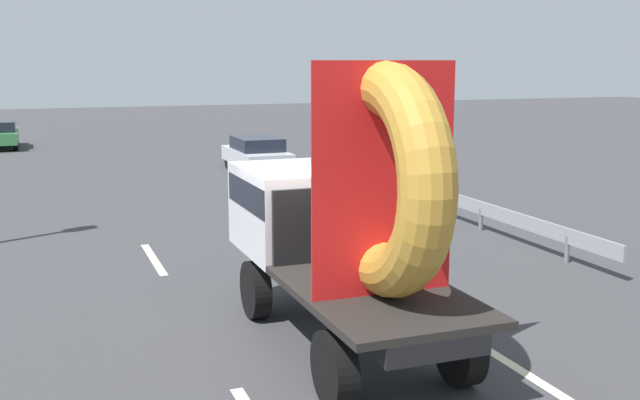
# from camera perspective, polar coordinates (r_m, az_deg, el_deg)

# --- Properties ---
(ground_plane) EXTENTS (120.00, 120.00, 0.00)m
(ground_plane) POSITION_cam_1_polar(r_m,az_deg,el_deg) (11.76, 0.61, -9.66)
(ground_plane) COLOR #38383A
(flatbed_truck) EXTENTS (2.02, 5.42, 4.04)m
(flatbed_truck) POSITION_cam_1_polar(r_m,az_deg,el_deg) (10.85, 1.36, -1.14)
(flatbed_truck) COLOR black
(flatbed_truck) RESTS_ON ground_plane
(distant_sedan) EXTENTS (1.70, 3.96, 1.29)m
(distant_sedan) POSITION_cam_1_polar(r_m,az_deg,el_deg) (28.12, -4.77, 3.52)
(distant_sedan) COLOR black
(distant_sedan) RESTS_ON ground_plane
(guardrail) EXTENTS (0.10, 12.76, 0.71)m
(guardrail) POSITION_cam_1_polar(r_m,az_deg,el_deg) (20.03, 9.54, 0.16)
(guardrail) COLOR gray
(guardrail) RESTS_ON ground_plane
(lane_dash_left_far) EXTENTS (0.16, 2.65, 0.01)m
(lane_dash_left_far) POSITION_cam_1_polar(r_m,az_deg,el_deg) (16.12, -12.37, -4.34)
(lane_dash_left_far) COLOR beige
(lane_dash_left_far) RESTS_ON ground_plane
(lane_dash_right_near) EXTENTS (0.16, 2.76, 0.01)m
(lane_dash_right_near) POSITION_cam_1_polar(r_m,az_deg,el_deg) (10.46, 15.57, -12.67)
(lane_dash_right_near) COLOR beige
(lane_dash_right_near) RESTS_ON ground_plane
(lane_dash_right_far) EXTENTS (0.16, 2.48, 0.01)m
(lane_dash_right_far) POSITION_cam_1_polar(r_m,az_deg,el_deg) (17.52, -0.69, -2.92)
(lane_dash_right_far) COLOR beige
(lane_dash_right_far) RESTS_ON ground_plane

